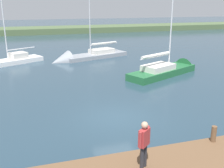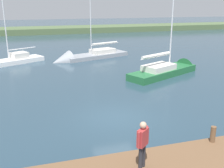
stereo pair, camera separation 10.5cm
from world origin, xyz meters
name	(u,v)px [view 1 (the left image)]	position (x,y,z in m)	size (l,w,h in m)	color
ground_plane	(117,118)	(0.00, 0.00, 0.00)	(200.00, 200.00, 0.00)	#263D4C
far_shoreline	(50,33)	(0.00, -47.58, 0.00)	(180.00, 8.00, 2.40)	#4C603D
dock_pier	(163,168)	(0.00, 5.60, 0.32)	(26.80, 2.05, 0.64)	brown
mooring_post_near	(214,134)	(-2.68, 4.88, 0.99)	(0.22, 0.22, 0.69)	brown
sailboat_near_dock	(170,71)	(-7.86, -8.21, 0.23)	(8.86, 5.62, 10.12)	#236638
sailboat_far_left	(3,63)	(7.30, -16.38, 0.19)	(7.32, 5.17, 7.97)	white
sailboat_behind_pier	(83,58)	(-1.39, -16.98, 0.08)	(9.80, 5.43, 10.33)	gray
person_on_dock	(144,141)	(0.90, 5.76, 1.68)	(0.54, 0.47, 1.77)	#28282D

